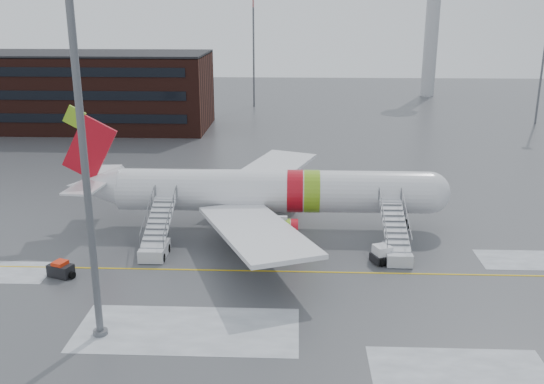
{
  "coord_description": "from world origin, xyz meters",
  "views": [
    {
      "loc": [
        0.74,
        -43.62,
        19.56
      ],
      "look_at": [
        -1.38,
        6.73,
        4.0
      ],
      "focal_mm": 40.0,
      "sensor_mm": 36.0,
      "label": 1
    }
  ],
  "objects_px": {
    "baggage_tractor": "(61,270)",
    "airstair_fwd": "(396,245)",
    "airstair_aft": "(156,241)",
    "light_mast_near": "(80,115)",
    "airliner": "(262,192)",
    "pushback_tug": "(385,255)"
  },
  "relations": [
    {
      "from": "airliner",
      "to": "airstair_aft",
      "type": "distance_m",
      "value": 10.88
    },
    {
      "from": "airliner",
      "to": "baggage_tractor",
      "type": "distance_m",
      "value": 18.67
    },
    {
      "from": "airstair_aft",
      "to": "baggage_tractor",
      "type": "bearing_deg",
      "value": -142.61
    },
    {
      "from": "pushback_tug",
      "to": "airstair_fwd",
      "type": "bearing_deg",
      "value": 46.26
    },
    {
      "from": "baggage_tractor",
      "to": "airstair_fwd",
      "type": "bearing_deg",
      "value": 10.44
    },
    {
      "from": "pushback_tug",
      "to": "light_mast_near",
      "type": "bearing_deg",
      "value": -148.12
    },
    {
      "from": "airliner",
      "to": "pushback_tug",
      "type": "xyz_separation_m",
      "value": [
        10.2,
        -7.56,
        -2.79
      ]
    },
    {
      "from": "airliner",
      "to": "airstair_fwd",
      "type": "xyz_separation_m",
      "value": [
        11.18,
        -6.54,
        -2.35
      ]
    },
    {
      "from": "light_mast_near",
      "to": "airstair_aft",
      "type": "bearing_deg",
      "value": 87.31
    },
    {
      "from": "airliner",
      "to": "airstair_aft",
      "type": "relative_size",
      "value": 4.55
    },
    {
      "from": "baggage_tractor",
      "to": "light_mast_near",
      "type": "xyz_separation_m",
      "value": [
        5.6,
        -8.21,
        13.21
      ]
    },
    {
      "from": "airstair_aft",
      "to": "pushback_tug",
      "type": "bearing_deg",
      "value": -3.17
    },
    {
      "from": "airstair_fwd",
      "to": "airstair_aft",
      "type": "height_order",
      "value": "same"
    },
    {
      "from": "baggage_tractor",
      "to": "light_mast_near",
      "type": "relative_size",
      "value": 0.09
    },
    {
      "from": "airstair_fwd",
      "to": "airstair_aft",
      "type": "distance_m",
      "value": 19.56
    },
    {
      "from": "airstair_fwd",
      "to": "light_mast_near",
      "type": "relative_size",
      "value": 0.29
    },
    {
      "from": "airliner",
      "to": "pushback_tug",
      "type": "height_order",
      "value": "airliner"
    },
    {
      "from": "airliner",
      "to": "light_mast_near",
      "type": "relative_size",
      "value": 1.32
    },
    {
      "from": "airliner",
      "to": "airstair_fwd",
      "type": "relative_size",
      "value": 4.55
    },
    {
      "from": "airstair_fwd",
      "to": "pushback_tug",
      "type": "xyz_separation_m",
      "value": [
        -0.98,
        -1.03,
        -0.43
      ]
    },
    {
      "from": "airliner",
      "to": "light_mast_near",
      "type": "height_order",
      "value": "light_mast_near"
    },
    {
      "from": "airliner",
      "to": "airstair_fwd",
      "type": "distance_m",
      "value": 13.16
    }
  ]
}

